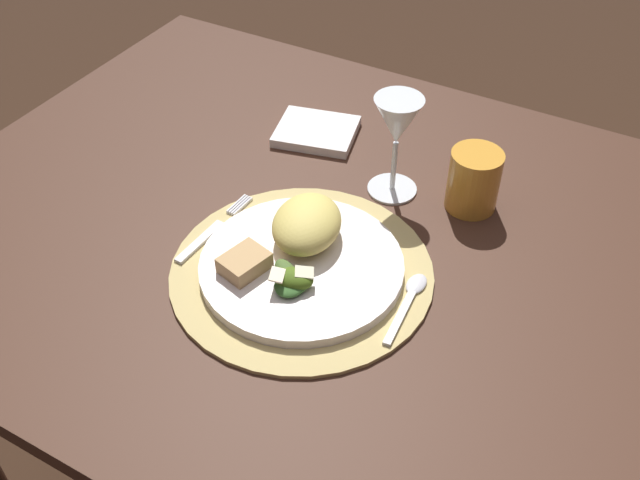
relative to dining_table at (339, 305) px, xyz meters
The scene contains 11 objects.
dining_table is the anchor object (origin of this frame).
placemat 0.17m from the dining_table, 97.79° to the right, with size 0.35×0.35×0.01m, color tan.
dinner_plate 0.18m from the dining_table, 97.79° to the right, with size 0.27×0.27×0.01m, color silver.
pasta_serving 0.19m from the dining_table, 123.76° to the right, with size 0.12×0.09×0.05m, color #D9C460.
salad_greens 0.21m from the dining_table, 90.40° to the right, with size 0.08×0.06×0.03m.
bread_piece 0.23m from the dining_table, 117.05° to the right, with size 0.06×0.05×0.02m, color tan.
fork 0.23m from the dining_table, 152.15° to the right, with size 0.02×0.16×0.00m.
spoon 0.21m from the dining_table, 25.41° to the right, with size 0.03×0.13×0.01m.
napkin 0.29m from the dining_table, 126.94° to the left, with size 0.13×0.11×0.02m, color white.
wine_glass 0.29m from the dining_table, 82.48° to the left, with size 0.07×0.07×0.16m.
amber_tumbler 0.28m from the dining_table, 49.61° to the left, with size 0.08×0.08×0.09m, color gold.
Camera 1 is at (0.35, -0.69, 1.40)m, focal length 41.55 mm.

